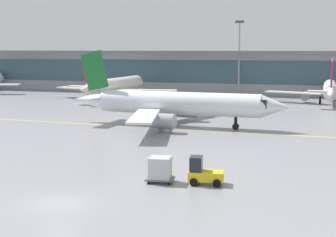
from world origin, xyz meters
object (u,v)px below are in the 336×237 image
gate_airplane_2 (330,90)px  baggage_tug (203,172)px  cargo_dolly_lead (160,169)px  apron_light_mast_1 (239,55)px  gate_airplane_1 (116,85)px  taxiing_regional_jet (176,104)px

gate_airplane_2 → baggage_tug: size_ratio=9.36×
cargo_dolly_lead → apron_light_mast_1: (-4.47, 73.21, 7.61)m
gate_airplane_1 → cargo_dolly_lead: size_ratio=12.39×
gate_airplane_1 → gate_airplane_2: bearing=-80.3°
taxiing_regional_jet → cargo_dolly_lead: (6.07, -27.33, -1.91)m
taxiing_regional_jet → baggage_tug: 28.59m
gate_airplane_2 → taxiing_regional_jet: size_ratio=0.86×
apron_light_mast_1 → baggage_tug: bearing=-84.0°
gate_airplane_1 → baggage_tug: size_ratio=10.25×
baggage_tug → apron_light_mast_1: (-7.71, 72.83, 7.77)m
gate_airplane_2 → apron_light_mast_1: size_ratio=1.61×
baggage_tug → cargo_dolly_lead: (-3.25, -0.37, 0.16)m
gate_airplane_1 → apron_light_mast_1: 27.50m
taxiing_regional_jet → gate_airplane_2: bearing=63.6°
cargo_dolly_lead → taxiing_regional_jet: bearing=95.9°
taxiing_regional_jet → apron_light_mast_1: 46.26m
apron_light_mast_1 → cargo_dolly_lead: bearing=-86.5°
gate_airplane_2 → cargo_dolly_lead: gate_airplane_2 is taller
gate_airplane_2 → taxiing_regional_jet: bearing=151.3°
apron_light_mast_1 → gate_airplane_1: bearing=-146.3°
gate_airplane_2 → taxiing_regional_jet: (-20.13, -34.88, 0.40)m
gate_airplane_1 → taxiing_regional_jet: taxiing_regional_jet is taller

